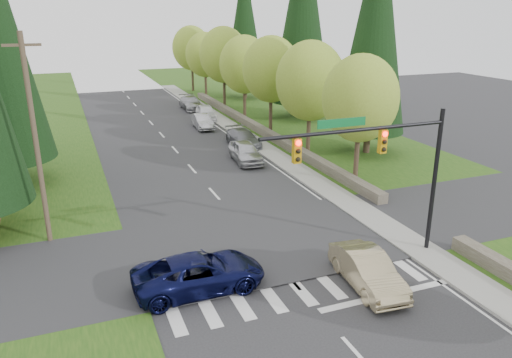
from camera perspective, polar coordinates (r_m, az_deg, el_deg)
ground at (r=18.46m, az=10.01°, el=-17.56°), size 120.00×120.00×0.00m
grass_east at (r=40.26m, az=11.27°, el=2.84°), size 14.00×110.00×0.06m
cross_street at (r=24.59m, az=0.32°, el=-7.40°), size 120.00×8.00×0.10m
sidewalk_east at (r=39.15m, az=2.13°, el=2.80°), size 1.80×80.00×0.13m
curb_east at (r=38.83m, az=0.98°, el=2.67°), size 0.20×80.00×0.13m
stone_wall_north at (r=46.87m, az=0.14°, el=5.86°), size 0.70×40.00×0.70m
traffic_signal at (r=21.92m, az=14.51°, el=2.65°), size 8.70×0.37×6.80m
utility_pole at (r=25.18m, az=-23.88°, el=4.06°), size 1.60×0.24×10.00m
decid_tree_0 at (r=32.11m, az=11.85°, el=8.99°), size 4.80×4.80×8.37m
decid_tree_1 at (r=38.11m, az=6.22°, el=11.07°), size 5.20×5.20×8.80m
decid_tree_2 at (r=44.29m, az=1.74°, el=12.41°), size 5.00×5.00×8.82m
decid_tree_3 at (r=50.83m, az=-1.33°, el=12.95°), size 5.00×5.00×8.55m
decid_tree_4 at (r=57.42m, az=-3.72°, el=13.99°), size 5.40×5.40×9.18m
decid_tree_5 at (r=64.09m, az=-5.86°, el=13.95°), size 4.80×4.80×8.30m
decid_tree_6 at (r=70.83m, az=-7.39°, el=14.62°), size 5.20×5.20×8.86m
conifer_e_a at (r=39.35m, az=13.50°, el=16.77°), size 5.44×5.44×17.80m
conifer_e_b at (r=51.94m, az=5.38°, el=18.67°), size 6.12×6.12×19.80m
conifer_e_c at (r=64.44m, az=-1.33°, el=17.42°), size 5.10×5.10×16.80m
sedan_champagne at (r=21.25m, az=12.63°, el=-10.13°), size 1.96×4.60×1.47m
suv_navy at (r=20.67m, az=-6.52°, el=-10.62°), size 5.41×2.56×1.49m
parked_car_a at (r=37.31m, az=-1.20°, el=3.12°), size 2.13×4.64×1.54m
parked_car_b at (r=41.73m, az=-1.46°, el=4.70°), size 1.99×4.76×1.37m
parked_car_c at (r=48.38m, az=-6.13°, el=6.57°), size 1.64×4.21×1.37m
parked_car_d at (r=52.22m, az=-5.75°, el=7.58°), size 2.38×4.68×1.53m
parked_car_e at (r=58.06m, az=-7.43°, el=8.61°), size 2.11×5.04×1.46m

